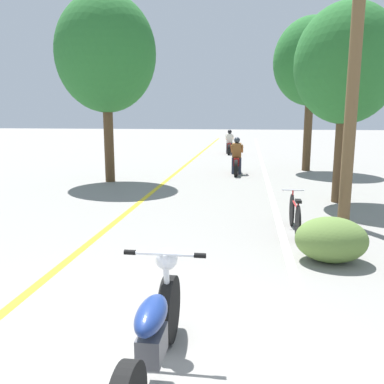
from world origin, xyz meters
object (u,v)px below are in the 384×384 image
Objects in this scene: roadside_tree_right_near at (347,65)px; roadside_tree_left at (106,54)px; motorcycle_rider_far at (230,145)px; motorcycle_rider_lead at (237,160)px; bicycle_parked at (295,215)px; roadside_tree_right_far at (311,62)px; motorcycle_foreground at (153,335)px; utility_pole at (354,64)px.

roadside_tree_right_near is 7.40m from roadside_tree_left.
motorcycle_rider_lead is at bearing -85.51° from motorcycle_rider_far.
roadside_tree_right_near reaches higher than bicycle_parked.
roadside_tree_right_far is 14.71m from motorcycle_foreground.
utility_pole is 2.30m from roadside_tree_right_near.
motorcycle_foreground is 1.03× the size of motorcycle_rider_far.
motorcycle_foreground is 20.68m from motorcycle_rider_far.
roadside_tree_left is 3.56× the size of bicycle_parked.
roadside_tree_right_far reaches higher than motorcycle_foreground.
roadside_tree_left is (-6.97, 2.37, 0.72)m from roadside_tree_right_near.
roadside_tree_right_near is 0.83× the size of roadside_tree_right_far.
roadside_tree_right_far is 3.51× the size of bicycle_parked.
motorcycle_rider_far is (-3.05, 15.17, -2.67)m from utility_pole.
roadside_tree_right_far is 7.92m from roadside_tree_left.
roadside_tree_left is 6.04m from motorcycle_rider_lead.
motorcycle_rider_far is at bearing 71.28° from roadside_tree_left.
roadside_tree_right_far reaches higher than bicycle_parked.
roadside_tree_right_near is 4.56m from bicycle_parked.
motorcycle_foreground is 1.26× the size of bicycle_parked.
bicycle_parked is at bearing -80.29° from motorcycle_rider_lead.
motorcycle_rider_far is (-3.42, 6.80, -3.71)m from roadside_tree_right_far.
motorcycle_rider_lead is at bearing -154.01° from roadside_tree_right_far.
utility_pole is 3.13× the size of motorcycle_rider_lead.
roadside_tree_right_near is at bearing -18.78° from roadside_tree_left.
motorcycle_rider_lead is 1.17× the size of bicycle_parked.
utility_pole is 8.14m from roadside_tree_left.
bicycle_parked is at bearing -115.25° from roadside_tree_right_near.
utility_pole is at bearing -78.61° from motorcycle_rider_far.
motorcycle_rider_far is at bearing 90.84° from motorcycle_foreground.
roadside_tree_right_near is at bearing 64.75° from bicycle_parked.
motorcycle_rider_far is at bearing 116.66° from roadside_tree_right_far.
motorcycle_rider_far is (-0.64, 8.16, -0.00)m from motorcycle_rider_lead.
roadside_tree_left is 11.70m from motorcycle_rider_far.
roadside_tree_right_near is at bearing -90.10° from roadside_tree_right_far.
motorcycle_foreground is at bearing -109.42° from bicycle_parked.
bicycle_parked is (-1.43, -3.04, -3.08)m from roadside_tree_right_near.
roadside_tree_right_far reaches higher than roadside_tree_right_near.
roadside_tree_left is 3.05× the size of motorcycle_rider_lead.
utility_pole is 3.14m from bicycle_parked.
utility_pole is at bearing -71.00° from motorcycle_rider_lead.
motorcycle_rider_lead is (-2.78, -1.35, -3.71)m from roadside_tree_right_far.
roadside_tree_left is at bearing 161.22° from roadside_tree_right_near.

